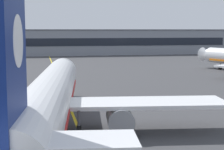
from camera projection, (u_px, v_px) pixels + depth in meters
name	position (u px, v px, depth m)	size (l,w,h in m)	color
taxiway_centreline	(68.00, 102.00, 48.04)	(0.30, 180.00, 0.01)	yellow
airliner_foreground	(49.00, 98.00, 32.44)	(32.35, 41.47, 11.65)	white
safety_cone_by_nose_gear	(51.00, 99.00, 48.64)	(0.44, 0.44, 0.55)	orange
terminal_building	(63.00, 42.00, 137.48)	(128.25, 12.40, 9.52)	gray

